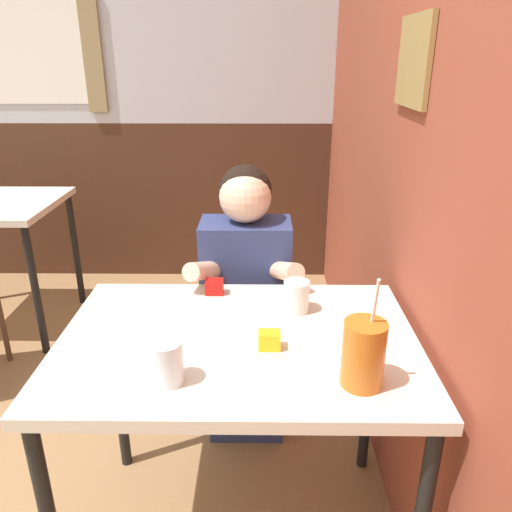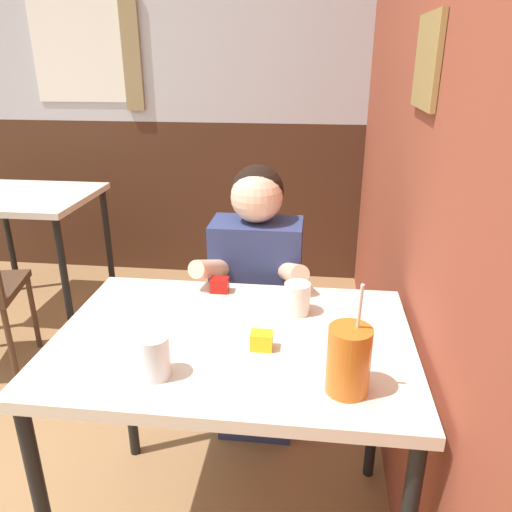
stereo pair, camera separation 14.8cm
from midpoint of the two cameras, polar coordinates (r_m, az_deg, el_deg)
brick_wall_right at (r=2.19m, az=12.42°, el=17.05°), size 0.08×4.52×2.70m
back_wall at (r=3.58m, az=-16.57°, el=18.48°), size 5.78×0.09×2.70m
main_table at (r=1.48m, az=-4.95°, el=-11.87°), size 1.02×0.71×0.77m
person_seated at (r=1.98m, az=-3.28°, el=-5.77°), size 0.42×0.40×1.15m
cocktail_pitcher at (r=1.22m, az=8.77°, el=-11.11°), size 0.10×0.10×0.29m
glass_near_pitcher at (r=1.27m, az=-13.54°, el=-11.82°), size 0.08×0.08×0.11m
glass_center at (r=1.55m, az=1.92°, el=-4.69°), size 0.08×0.08×0.10m
condiment_ketchup at (r=1.69m, az=-7.28°, el=-3.56°), size 0.06×0.04×0.05m
condiment_mustard at (r=1.38m, az=-1.57°, el=-9.67°), size 0.06×0.04×0.05m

